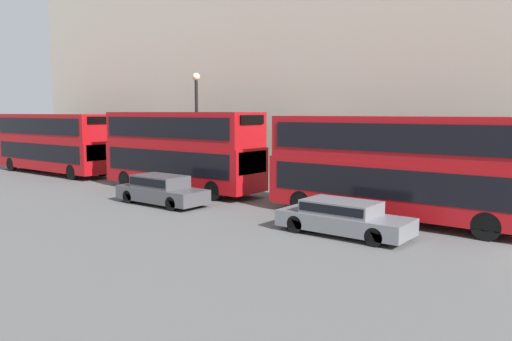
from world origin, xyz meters
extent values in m
cube|color=#A80F14|center=(1.60, 6.44, 1.39)|extent=(2.55, 10.67, 2.08)
cube|color=#A80F14|center=(1.60, 6.44, 3.31)|extent=(2.50, 10.45, 1.76)
cube|color=black|center=(1.60, 6.44, 1.64)|extent=(2.59, 9.81, 1.17)
cube|color=black|center=(1.60, 6.44, 3.40)|extent=(2.59, 9.81, 1.06)
cylinder|color=black|center=(0.48, 2.71, 0.50)|extent=(0.30, 1.00, 1.00)
cylinder|color=black|center=(2.73, 2.71, 0.50)|extent=(0.30, 1.00, 1.00)
cylinder|color=black|center=(0.48, 10.17, 0.50)|extent=(0.30, 1.00, 1.00)
cylinder|color=black|center=(2.73, 10.17, 0.50)|extent=(0.30, 1.00, 1.00)
cube|color=#A80F14|center=(1.60, 18.75, 1.46)|extent=(2.55, 10.07, 2.22)
cube|color=#A80F14|center=(1.60, 18.75, 3.46)|extent=(2.50, 9.87, 1.79)
cube|color=black|center=(1.60, 18.75, 1.72)|extent=(2.59, 9.27, 1.24)
cube|color=black|center=(1.60, 18.75, 3.55)|extent=(2.59, 9.27, 1.08)
cube|color=black|center=(1.60, 13.75, 1.90)|extent=(2.17, 0.06, 1.11)
cube|color=black|center=(1.60, 13.75, 4.00)|extent=(1.78, 0.06, 0.43)
cylinder|color=black|center=(0.48, 15.32, 0.50)|extent=(0.30, 1.00, 1.00)
cylinder|color=black|center=(2.73, 15.32, 0.50)|extent=(0.30, 1.00, 1.00)
cylinder|color=black|center=(0.48, 22.19, 0.50)|extent=(0.30, 1.00, 1.00)
cylinder|color=black|center=(2.73, 22.19, 0.50)|extent=(0.30, 1.00, 1.00)
cube|color=#A80F14|center=(1.60, 31.69, 1.38)|extent=(2.55, 11.19, 2.06)
cube|color=#A80F14|center=(1.60, 31.69, 3.32)|extent=(2.50, 10.96, 1.81)
cube|color=black|center=(1.60, 31.69, 1.63)|extent=(2.59, 10.29, 1.15)
cube|color=black|center=(1.60, 31.69, 3.41)|extent=(2.59, 10.29, 1.08)
cube|color=black|center=(1.60, 26.13, 1.79)|extent=(2.17, 0.06, 1.03)
cube|color=black|center=(1.60, 26.13, 3.86)|extent=(1.78, 0.06, 0.43)
cylinder|color=black|center=(0.48, 27.70, 0.50)|extent=(0.30, 1.00, 1.00)
cylinder|color=black|center=(2.73, 27.70, 0.50)|extent=(0.30, 1.00, 1.00)
cylinder|color=black|center=(0.48, 35.69, 0.50)|extent=(0.30, 1.00, 1.00)
cylinder|color=black|center=(2.73, 35.69, 0.50)|extent=(0.30, 1.00, 1.00)
cube|color=slate|center=(-1.80, 6.92, 0.47)|extent=(1.78, 4.78, 0.58)
cube|color=slate|center=(-1.80, 7.04, 1.00)|extent=(1.57, 2.63, 0.47)
cube|color=black|center=(-1.80, 7.04, 1.02)|extent=(1.60, 2.50, 0.30)
cylinder|color=black|center=(-2.58, 5.39, 0.32)|extent=(0.22, 0.64, 0.64)
cylinder|color=black|center=(-1.02, 5.39, 0.32)|extent=(0.22, 0.64, 0.64)
cylinder|color=black|center=(-2.58, 8.45, 0.32)|extent=(0.22, 0.64, 0.64)
cylinder|color=black|center=(-1.02, 8.45, 0.32)|extent=(0.22, 0.64, 0.64)
cube|color=#47474C|center=(-1.80, 16.53, 0.50)|extent=(1.75, 4.73, 0.64)
cube|color=#47474C|center=(-1.80, 16.65, 1.11)|extent=(1.54, 2.60, 0.57)
cube|color=black|center=(-1.80, 16.65, 1.13)|extent=(1.58, 2.47, 0.36)
cylinder|color=black|center=(-2.57, 15.02, 0.32)|extent=(0.22, 0.64, 0.64)
cylinder|color=black|center=(-1.03, 15.02, 0.32)|extent=(0.22, 0.64, 0.64)
cylinder|color=black|center=(-2.57, 18.04, 0.32)|extent=(0.22, 0.64, 0.64)
cylinder|color=black|center=(-1.03, 18.04, 0.32)|extent=(0.22, 0.64, 0.64)
cylinder|color=black|center=(3.25, 19.15, 3.07)|extent=(0.18, 0.18, 6.15)
sphere|color=beige|center=(3.25, 19.15, 6.37)|extent=(0.44, 0.44, 0.44)
camera|label=1|loc=(-17.45, -1.29, 4.36)|focal=35.00mm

